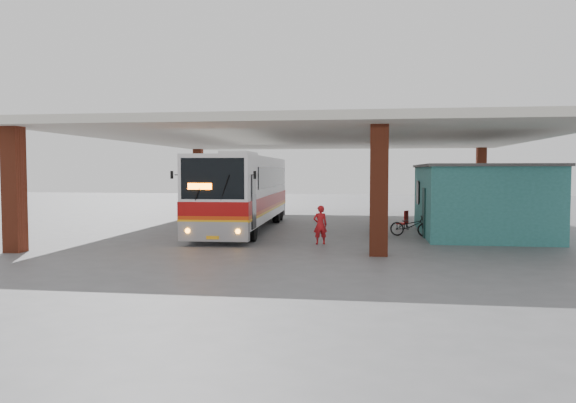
% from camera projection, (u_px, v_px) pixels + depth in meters
% --- Properties ---
extents(ground, '(90.00, 90.00, 0.00)m').
position_uv_depth(ground, '(300.00, 242.00, 22.11)').
color(ground, '#515154').
rests_on(ground, ground).
extents(brick_columns, '(20.10, 21.60, 4.35)m').
position_uv_depth(brick_columns, '(343.00, 184.00, 26.72)').
color(brick_columns, maroon).
rests_on(brick_columns, ground).
extents(canopy_roof, '(21.00, 23.00, 0.30)m').
position_uv_depth(canopy_roof, '(326.00, 137.00, 28.20)').
color(canopy_roof, beige).
rests_on(canopy_roof, brick_columns).
extents(shop_building, '(5.20, 8.20, 3.11)m').
position_uv_depth(shop_building, '(479.00, 199.00, 24.88)').
color(shop_building, '#2D716B').
rests_on(shop_building, ground).
extents(coach_bus, '(3.20, 12.80, 3.70)m').
position_uv_depth(coach_bus, '(243.00, 191.00, 26.81)').
color(coach_bus, white).
rests_on(coach_bus, ground).
extents(motorcycle, '(1.87, 1.03, 0.93)m').
position_uv_depth(motorcycle, '(411.00, 226.00, 24.13)').
color(motorcycle, black).
rests_on(motorcycle, ground).
extents(pedestrian, '(0.63, 0.52, 1.50)m').
position_uv_depth(pedestrian, '(320.00, 225.00, 21.54)').
color(pedestrian, red).
rests_on(pedestrian, ground).
extents(red_chair, '(0.62, 0.62, 0.89)m').
position_uv_depth(red_chair, '(404.00, 220.00, 27.25)').
color(red_chair, red).
rests_on(red_chair, ground).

